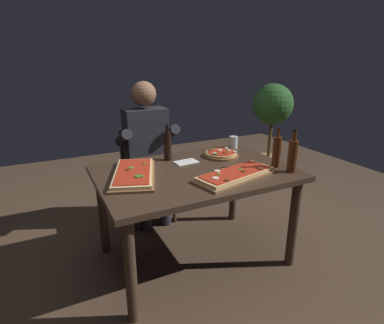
{
  "coord_description": "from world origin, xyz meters",
  "views": [
    {
      "loc": [
        -0.97,
        -1.91,
        1.52
      ],
      "look_at": [
        0.0,
        0.05,
        0.79
      ],
      "focal_mm": 29.21,
      "sensor_mm": 36.0,
      "label": 1
    }
  ],
  "objects_px": {
    "pizza_rectangular_left": "(134,174)",
    "vinegar_bottle_green": "(168,146)",
    "oil_bottle_amber": "(277,151)",
    "diner_chair": "(145,170)",
    "seated_diner": "(148,147)",
    "wine_bottle_dark": "(293,155)",
    "dining_table": "(195,182)",
    "potted_plant_corner": "(272,117)",
    "tumbler_near_camera": "(234,142)",
    "pizza_round_far": "(221,154)",
    "pizza_rectangular_front": "(236,174)"
  },
  "relations": [
    {
      "from": "dining_table",
      "to": "seated_diner",
      "type": "xyz_separation_m",
      "value": [
        -0.11,
        0.74,
        0.1
      ]
    },
    {
      "from": "oil_bottle_amber",
      "to": "potted_plant_corner",
      "type": "xyz_separation_m",
      "value": [
        1.05,
        1.31,
        -0.04
      ]
    },
    {
      "from": "pizza_rectangular_front",
      "to": "seated_diner",
      "type": "distance_m",
      "value": 1.02
    },
    {
      "from": "vinegar_bottle_green",
      "to": "diner_chair",
      "type": "distance_m",
      "value": 0.65
    },
    {
      "from": "wine_bottle_dark",
      "to": "oil_bottle_amber",
      "type": "xyz_separation_m",
      "value": [
        -0.03,
        0.14,
        -0.0
      ]
    },
    {
      "from": "dining_table",
      "to": "diner_chair",
      "type": "relative_size",
      "value": 1.61
    },
    {
      "from": "pizza_rectangular_front",
      "to": "oil_bottle_amber",
      "type": "bearing_deg",
      "value": 7.0
    },
    {
      "from": "dining_table",
      "to": "seated_diner",
      "type": "bearing_deg",
      "value": 98.73
    },
    {
      "from": "vinegar_bottle_green",
      "to": "potted_plant_corner",
      "type": "relative_size",
      "value": 0.24
    },
    {
      "from": "pizza_rectangular_left",
      "to": "vinegar_bottle_green",
      "type": "distance_m",
      "value": 0.43
    },
    {
      "from": "dining_table",
      "to": "pizza_rectangular_front",
      "type": "relative_size",
      "value": 2.13
    },
    {
      "from": "oil_bottle_amber",
      "to": "seated_diner",
      "type": "relative_size",
      "value": 0.23
    },
    {
      "from": "oil_bottle_amber",
      "to": "tumbler_near_camera",
      "type": "distance_m",
      "value": 0.58
    },
    {
      "from": "dining_table",
      "to": "oil_bottle_amber",
      "type": "distance_m",
      "value": 0.65
    },
    {
      "from": "oil_bottle_amber",
      "to": "seated_diner",
      "type": "bearing_deg",
      "value": 126.76
    },
    {
      "from": "oil_bottle_amber",
      "to": "tumbler_near_camera",
      "type": "bearing_deg",
      "value": 89.44
    },
    {
      "from": "pizza_rectangular_front",
      "to": "oil_bottle_amber",
      "type": "height_order",
      "value": "oil_bottle_amber"
    },
    {
      "from": "dining_table",
      "to": "tumbler_near_camera",
      "type": "distance_m",
      "value": 0.72
    },
    {
      "from": "tumbler_near_camera",
      "to": "seated_diner",
      "type": "relative_size",
      "value": 0.08
    },
    {
      "from": "potted_plant_corner",
      "to": "dining_table",
      "type": "bearing_deg",
      "value": -145.73
    },
    {
      "from": "seated_diner",
      "to": "oil_bottle_amber",
      "type": "bearing_deg",
      "value": -53.24
    },
    {
      "from": "pizza_rectangular_front",
      "to": "pizza_round_far",
      "type": "height_order",
      "value": "same"
    },
    {
      "from": "diner_chair",
      "to": "seated_diner",
      "type": "height_order",
      "value": "seated_diner"
    },
    {
      "from": "diner_chair",
      "to": "potted_plant_corner",
      "type": "bearing_deg",
      "value": 8.41
    },
    {
      "from": "vinegar_bottle_green",
      "to": "diner_chair",
      "type": "height_order",
      "value": "vinegar_bottle_green"
    },
    {
      "from": "wine_bottle_dark",
      "to": "vinegar_bottle_green",
      "type": "height_order",
      "value": "wine_bottle_dark"
    },
    {
      "from": "pizza_rectangular_left",
      "to": "vinegar_bottle_green",
      "type": "bearing_deg",
      "value": 33.99
    },
    {
      "from": "oil_bottle_amber",
      "to": "tumbler_near_camera",
      "type": "height_order",
      "value": "oil_bottle_amber"
    },
    {
      "from": "diner_chair",
      "to": "oil_bottle_amber",
      "type": "bearing_deg",
      "value": -56.51
    },
    {
      "from": "oil_bottle_amber",
      "to": "pizza_round_far",
      "type": "bearing_deg",
      "value": 120.01
    },
    {
      "from": "dining_table",
      "to": "pizza_round_far",
      "type": "bearing_deg",
      "value": 31.08
    },
    {
      "from": "pizza_rectangular_front",
      "to": "oil_bottle_amber",
      "type": "relative_size",
      "value": 2.17
    },
    {
      "from": "vinegar_bottle_green",
      "to": "potted_plant_corner",
      "type": "height_order",
      "value": "potted_plant_corner"
    },
    {
      "from": "pizza_round_far",
      "to": "tumbler_near_camera",
      "type": "bearing_deg",
      "value": 36.29
    },
    {
      "from": "pizza_round_far",
      "to": "tumbler_near_camera",
      "type": "xyz_separation_m",
      "value": [
        0.24,
        0.18,
        0.03
      ]
    },
    {
      "from": "dining_table",
      "to": "diner_chair",
      "type": "distance_m",
      "value": 0.88
    },
    {
      "from": "tumbler_near_camera",
      "to": "seated_diner",
      "type": "distance_m",
      "value": 0.78
    },
    {
      "from": "pizza_rectangular_left",
      "to": "oil_bottle_amber",
      "type": "relative_size",
      "value": 2.18
    },
    {
      "from": "pizza_rectangular_front",
      "to": "seated_diner",
      "type": "xyz_separation_m",
      "value": [
        -0.3,
        0.98,
        -0.02
      ]
    },
    {
      "from": "diner_chair",
      "to": "seated_diner",
      "type": "bearing_deg",
      "value": -90.0
    },
    {
      "from": "potted_plant_corner",
      "to": "oil_bottle_amber",
      "type": "bearing_deg",
      "value": -128.82
    },
    {
      "from": "tumbler_near_camera",
      "to": "seated_diner",
      "type": "xyz_separation_m",
      "value": [
        -0.7,
        0.35,
        -0.05
      ]
    },
    {
      "from": "potted_plant_corner",
      "to": "pizza_round_far",
      "type": "bearing_deg",
      "value": -144.91
    },
    {
      "from": "oil_bottle_amber",
      "to": "diner_chair",
      "type": "height_order",
      "value": "oil_bottle_amber"
    },
    {
      "from": "dining_table",
      "to": "seated_diner",
      "type": "distance_m",
      "value": 0.75
    },
    {
      "from": "tumbler_near_camera",
      "to": "potted_plant_corner",
      "type": "distance_m",
      "value": 1.28
    },
    {
      "from": "pizza_rectangular_front",
      "to": "potted_plant_corner",
      "type": "relative_size",
      "value": 0.53
    },
    {
      "from": "pizza_rectangular_left",
      "to": "pizza_round_far",
      "type": "relative_size",
      "value": 2.31
    },
    {
      "from": "dining_table",
      "to": "pizza_rectangular_left",
      "type": "height_order",
      "value": "pizza_rectangular_left"
    },
    {
      "from": "oil_bottle_amber",
      "to": "dining_table",
      "type": "bearing_deg",
      "value": 161.48
    }
  ]
}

